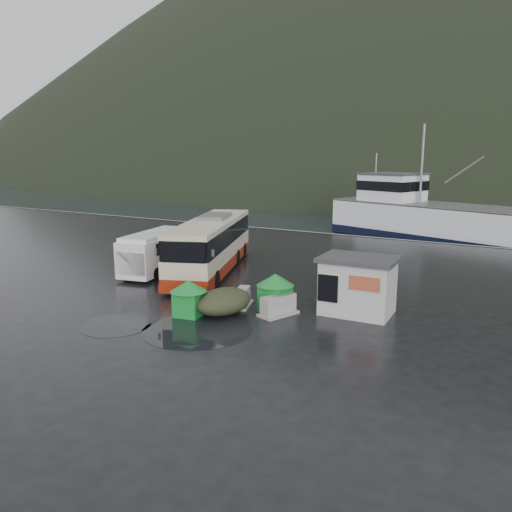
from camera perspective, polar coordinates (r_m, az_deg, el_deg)
The scene contains 13 objects.
ground at distance 24.43m, azimuth -7.87°, elevation -3.97°, with size 160.00×160.00×0.00m, color black.
harbor_water at distance 129.50m, azimuth 23.77°, elevation 7.72°, with size 300.00×180.00×0.02m, color black.
quay_edge at distance 41.68m, azimuth 9.22°, elevation 2.45°, with size 160.00×0.60×1.50m, color #999993.
coach_bus at distance 28.38m, azimuth -5.04°, elevation -1.71°, with size 2.81×11.09×3.13m, color beige, non-canonical shape.
white_van at distance 28.48m, azimuth -11.20°, elevation -1.84°, with size 1.91×5.52×2.30m, color white, non-canonical shape.
waste_bin_left at distance 20.76m, azimuth -7.63°, elevation -6.78°, with size 1.07×1.07×1.50m, color #17832E, non-canonical shape.
waste_bin_right at distance 21.29m, azimuth 2.20°, elevation -6.21°, with size 1.14×1.14×1.59m, color #17832E, non-canonical shape.
dome_tent at distance 20.89m, azimuth -3.74°, elevation -6.58°, with size 1.92×2.68×1.05m, color #2F331E, non-canonical shape.
ticket_kiosk at distance 21.31m, azimuth 11.42°, elevation -6.42°, with size 3.06×2.32×2.39m, color beige, non-canonical shape.
jersey_barrier_a at distance 21.89m, azimuth -1.65°, elevation -5.70°, with size 0.75×1.51×0.75m, color #999993, non-canonical shape.
jersey_barrier_b at distance 20.70m, azimuth 2.55°, elevation -6.74°, with size 0.84×1.67×0.84m, color #999993, non-canonical shape.
fishing_trawler at distance 48.61m, azimuth 21.13°, elevation 3.11°, with size 26.63×5.83×10.65m, color white, non-canonical shape.
puddles at distance 19.37m, azimuth -9.54°, elevation -8.18°, with size 6.47×4.61×0.01m.
Camera 1 is at (14.56, -18.51, 6.50)m, focal length 35.00 mm.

